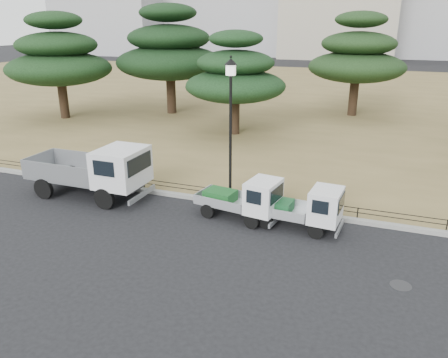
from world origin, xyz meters
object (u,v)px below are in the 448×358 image
at_px(truck_kei_front, 244,198).
at_px(street_lamp, 231,107).
at_px(truck_large, 94,169).
at_px(tarp_pile, 100,169).
at_px(truck_kei_rear, 304,208).

distance_m(truck_kei_front, street_lamp, 3.56).
xyz_separation_m(truck_large, tarp_pile, (-0.96, 1.70, -0.64)).
height_order(truck_kei_front, tarp_pile, truck_kei_front).
xyz_separation_m(truck_kei_rear, street_lamp, (-3.28, 1.44, 3.13)).
bearing_deg(tarp_pile, truck_kei_front, -12.26).
bearing_deg(truck_large, truck_kei_front, 1.19).
bearing_deg(truck_kei_front, street_lamp, 135.82).
relative_size(truck_large, tarp_pile, 2.87).
bearing_deg(street_lamp, tarp_pile, 177.93).
xyz_separation_m(truck_kei_front, tarp_pile, (-7.52, 1.63, -0.22)).
relative_size(truck_kei_front, tarp_pile, 1.83).
bearing_deg(truck_kei_rear, truck_kei_front, -176.50).
distance_m(truck_large, truck_kei_rear, 8.80).
relative_size(truck_large, truck_kei_rear, 1.63).
distance_m(street_lamp, tarp_pile, 7.28).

